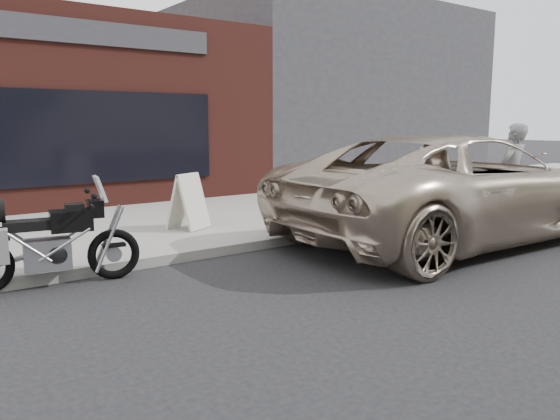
{
  "coord_description": "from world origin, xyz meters",
  "views": [
    {
      "loc": [
        -3.6,
        -3.05,
        2.01
      ],
      "look_at": [
        0.68,
        2.79,
        0.85
      ],
      "focal_mm": 35.0,
      "sensor_mm": 36.0,
      "label": 1
    }
  ],
  "objects_px": {
    "pedestrian": "(512,174)",
    "motorcycle": "(38,242)",
    "minivan": "(456,188)",
    "sandwich_sign": "(188,201)"
  },
  "relations": [
    {
      "from": "pedestrian",
      "to": "sandwich_sign",
      "type": "height_order",
      "value": "pedestrian"
    },
    {
      "from": "motorcycle",
      "to": "minivan",
      "type": "distance_m",
      "value": 6.55
    },
    {
      "from": "sandwich_sign",
      "to": "motorcycle",
      "type": "bearing_deg",
      "value": -176.91
    },
    {
      "from": "pedestrian",
      "to": "sandwich_sign",
      "type": "bearing_deg",
      "value": -31.39
    },
    {
      "from": "minivan",
      "to": "sandwich_sign",
      "type": "relative_size",
      "value": 6.74
    },
    {
      "from": "minivan",
      "to": "pedestrian",
      "type": "relative_size",
      "value": 3.29
    },
    {
      "from": "motorcycle",
      "to": "pedestrian",
      "type": "height_order",
      "value": "pedestrian"
    },
    {
      "from": "pedestrian",
      "to": "motorcycle",
      "type": "bearing_deg",
      "value": -12.69
    },
    {
      "from": "minivan",
      "to": "pedestrian",
      "type": "bearing_deg",
      "value": -79.6
    },
    {
      "from": "pedestrian",
      "to": "sandwich_sign",
      "type": "xyz_separation_m",
      "value": [
        -5.76,
        2.7,
        -0.36
      ]
    }
  ]
}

